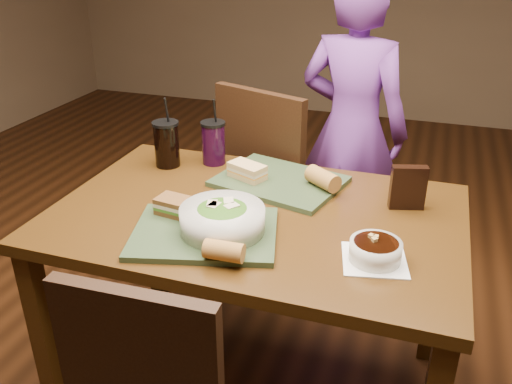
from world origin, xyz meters
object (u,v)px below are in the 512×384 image
Objects in this scene: baguette_far at (323,179)px; cup_berry at (213,142)px; diner at (352,130)px; tray_far at (279,181)px; sandwich_far at (247,171)px; chair_far at (266,183)px; soup_bowl at (375,251)px; sandwich_near at (175,206)px; chip_bag at (408,188)px; baguette_near at (224,251)px; tray_near at (205,233)px; cup_cola at (167,144)px; salad_bowl at (222,218)px; dining_table at (256,236)px.

cup_berry reaches higher than baguette_far.
diner reaches higher than tray_far.
diner is 0.81m from sandwich_far.
chair_far is at bearing 128.83° from baguette_far.
soup_bowl and sandwich_near have the same top height.
tray_far is at bearing -66.55° from chair_far.
sandwich_near is 0.82× the size of chip_bag.
chair_far is at bearing 128.16° from chip_bag.
baguette_near is at bearing -39.09° from sandwich_near.
chip_bag is (0.74, -0.15, -0.01)m from cup_berry.
tray_near is 0.17m from baguette_near.
tray_far is (0.17, -0.39, 0.20)m from chair_far.
cup_cola is at bearing 176.23° from baguette_far.
salad_bowl is 1.66× the size of sandwich_far.
tray_near is 0.67m from chip_bag.
baguette_far is at bearing 157.25° from chip_bag.
soup_bowl is 0.94m from cup_cola.
tray_near reaches higher than dining_table.
sandwich_near reaches higher than dining_table.
chair_far is at bearing 125.17° from soup_bowl.
baguette_near is (0.01, -0.55, 0.04)m from tray_far.
sandwich_far is 0.27m from baguette_far.
sandwich_near is (-0.62, 0.05, 0.01)m from soup_bowl.
sandwich_near is 0.74m from chip_bag.
diner is at bearing 84.07° from baguette_near.
tray_far is (0.01, 0.23, 0.10)m from dining_table.
baguette_near is at bearing 96.46° from diner.
cup_cola is 0.18m from cup_berry.
tray_far is at bearing 82.10° from salad_bowl.
cup_cola is (-0.46, 0.57, 0.04)m from baguette_near.
soup_bowl is 0.45m from baguette_far.
tray_far is at bearing -19.50° from cup_berry.
tray_near is at bearing -123.09° from baguette_far.
cup_cola is at bearing 150.09° from dining_table.
cup_berry is (-0.43, -0.63, 0.11)m from diner.
baguette_near is (0.02, -0.32, 0.14)m from dining_table.
sandwich_near is at bearing -123.86° from tray_far.
salad_bowl reaches higher than baguette_far.
baguette_far is 0.46× the size of cup_cola.
salad_bowl reaches higher than baguette_near.
soup_bowl is at bearing -4.21° from sandwich_near.
sandwich_near is 0.35m from sandwich_far.
cup_berry is at bearing 109.71° from tray_near.
chip_bag is (0.28, -0.03, 0.02)m from baguette_far.
cup_berry is at bearing 26.66° from cup_cola.
sandwich_near is (-0.06, -0.75, 0.24)m from chair_far.
tray_far is 0.46m from cup_cola.
baguette_far is 0.47m from cup_berry.
salad_bowl is at bearing -64.84° from cup_berry.
baguette_near is at bearing -147.01° from chip_bag.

